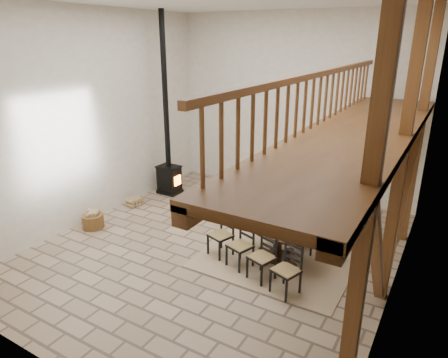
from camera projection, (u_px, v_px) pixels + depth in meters
The scene contains 7 objects.
ground at pixel (218, 247), 8.66m from camera, with size 8.00×8.00×0.00m, color tan.
room_shell at pixel (274, 114), 7.09m from camera, with size 7.02×8.02×5.01m.
rug at pixel (277, 258), 8.22m from camera, with size 3.00×2.50×0.02m, color tan.
dining_table at pixel (275, 244), 8.04m from camera, with size 2.41×2.46×1.14m.
wood_stove at pixel (168, 156), 11.34m from camera, with size 0.65×0.50×5.00m.
log_basket at pixel (93, 221), 9.51m from camera, with size 0.51×0.51×0.42m.
log_stack at pixel (135, 202), 10.80m from camera, with size 0.36×0.46×0.21m.
Camera 1 is at (4.04, -6.53, 4.29)m, focal length 32.00 mm.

